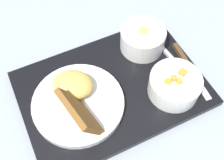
{
  "coord_description": "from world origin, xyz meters",
  "views": [
    {
      "loc": [
        0.1,
        0.34,
        0.6
      ],
      "look_at": [
        0.0,
        0.0,
        0.05
      ],
      "focal_mm": 45.0,
      "sensor_mm": 36.0,
      "label": 1
    }
  ],
  "objects_px": {
    "spoon": "(183,71)",
    "knife": "(186,63)",
    "plate_main": "(77,100)",
    "bowl_soup": "(143,38)",
    "bowl_salad": "(175,84)"
  },
  "relations": [
    {
      "from": "spoon",
      "to": "knife",
      "type": "bearing_deg",
      "value": 123.19
    },
    {
      "from": "bowl_soup",
      "to": "spoon",
      "type": "bearing_deg",
      "value": 123.01
    },
    {
      "from": "plate_main",
      "to": "spoon",
      "type": "height_order",
      "value": "plate_main"
    },
    {
      "from": "bowl_salad",
      "to": "spoon",
      "type": "distance_m",
      "value": 0.07
    },
    {
      "from": "plate_main",
      "to": "knife",
      "type": "xyz_separation_m",
      "value": [
        -0.29,
        -0.03,
        -0.02
      ]
    },
    {
      "from": "plate_main",
      "to": "spoon",
      "type": "xyz_separation_m",
      "value": [
        -0.27,
        -0.01,
        -0.02
      ]
    },
    {
      "from": "bowl_salad",
      "to": "bowl_soup",
      "type": "height_order",
      "value": "bowl_soup"
    },
    {
      "from": "bowl_soup",
      "to": "knife",
      "type": "bearing_deg",
      "value": 135.58
    },
    {
      "from": "bowl_soup",
      "to": "bowl_salad",
      "type": "bearing_deg",
      "value": 98.88
    },
    {
      "from": "bowl_salad",
      "to": "bowl_soup",
      "type": "xyz_separation_m",
      "value": [
        0.02,
        -0.15,
        0.0
      ]
    },
    {
      "from": "plate_main",
      "to": "bowl_salad",
      "type": "bearing_deg",
      "value": 172.02
    },
    {
      "from": "bowl_salad",
      "to": "spoon",
      "type": "height_order",
      "value": "bowl_salad"
    },
    {
      "from": "knife",
      "to": "spoon",
      "type": "distance_m",
      "value": 0.03
    },
    {
      "from": "bowl_salad",
      "to": "plate_main",
      "type": "height_order",
      "value": "plate_main"
    },
    {
      "from": "knife",
      "to": "plate_main",
      "type": "bearing_deg",
      "value": -87.27
    }
  ]
}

